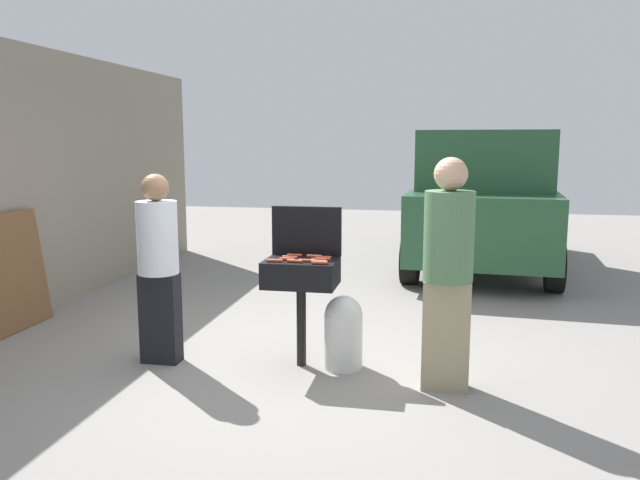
% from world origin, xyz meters
% --- Properties ---
extents(ground_plane, '(24.00, 24.00, 0.00)m').
position_xyz_m(ground_plane, '(0.00, 0.00, 0.00)').
color(ground_plane, gray).
extents(house_wall_side, '(0.24, 8.00, 2.89)m').
position_xyz_m(house_wall_side, '(-3.22, 1.00, 1.45)').
color(house_wall_side, gray).
rests_on(house_wall_side, ground).
extents(bbq_grill, '(0.60, 0.44, 0.91)m').
position_xyz_m(bbq_grill, '(0.08, -0.12, 0.77)').
color(bbq_grill, black).
rests_on(bbq_grill, ground).
extents(grill_lid_open, '(0.60, 0.05, 0.42)m').
position_xyz_m(grill_lid_open, '(0.08, 0.10, 1.12)').
color(grill_lid_open, black).
rests_on(grill_lid_open, bbq_grill).
extents(hot_dog_0, '(0.13, 0.03, 0.03)m').
position_xyz_m(hot_dog_0, '(-0.01, 0.01, 0.92)').
color(hot_dog_0, '#AD4228').
rests_on(hot_dog_0, bbq_grill).
extents(hot_dog_1, '(0.13, 0.04, 0.03)m').
position_xyz_m(hot_dog_1, '(0.06, -0.24, 0.92)').
color(hot_dog_1, '#B74C33').
rests_on(hot_dog_1, bbq_grill).
extents(hot_dog_2, '(0.13, 0.03, 0.03)m').
position_xyz_m(hot_dog_2, '(-0.03, -0.17, 0.92)').
color(hot_dog_2, '#AD4228').
rests_on(hot_dog_2, bbq_grill).
extents(hot_dog_3, '(0.13, 0.03, 0.03)m').
position_xyz_m(hot_dog_3, '(0.25, -0.04, 0.92)').
color(hot_dog_3, '#AD4228').
rests_on(hot_dog_3, bbq_grill).
extents(hot_dog_4, '(0.13, 0.04, 0.03)m').
position_xyz_m(hot_dog_4, '(0.23, -0.14, 0.92)').
color(hot_dog_4, '#B74C33').
rests_on(hot_dog_4, bbq_grill).
extents(hot_dog_5, '(0.13, 0.04, 0.03)m').
position_xyz_m(hot_dog_5, '(-0.02, -0.09, 0.92)').
color(hot_dog_5, '#C6593D').
rests_on(hot_dog_5, bbq_grill).
extents(hot_dog_6, '(0.13, 0.03, 0.03)m').
position_xyz_m(hot_dog_6, '(0.27, -0.28, 0.92)').
color(hot_dog_6, '#AD4228').
rests_on(hot_dog_6, bbq_grill).
extents(hot_dog_7, '(0.13, 0.04, 0.03)m').
position_xyz_m(hot_dog_7, '(0.26, -0.23, 0.92)').
color(hot_dog_7, '#C6593D').
rests_on(hot_dog_7, bbq_grill).
extents(hot_dog_8, '(0.13, 0.03, 0.03)m').
position_xyz_m(hot_dog_8, '(0.14, -0.20, 0.92)').
color(hot_dog_8, '#B74C33').
rests_on(hot_dog_8, bbq_grill).
extents(hot_dog_9, '(0.13, 0.04, 0.03)m').
position_xyz_m(hot_dog_9, '(-0.11, -0.25, 0.92)').
color(hot_dog_9, '#C6593D').
rests_on(hot_dog_9, bbq_grill).
extents(hot_dog_10, '(0.13, 0.04, 0.03)m').
position_xyz_m(hot_dog_10, '(0.26, -0.11, 0.92)').
color(hot_dog_10, '#AD4228').
rests_on(hot_dog_10, bbq_grill).
extents(hot_dog_11, '(0.13, 0.04, 0.03)m').
position_xyz_m(hot_dog_11, '(0.17, 0.00, 0.92)').
color(hot_dog_11, '#C6593D').
rests_on(hot_dog_11, bbq_grill).
extents(propane_tank, '(0.32, 0.32, 0.62)m').
position_xyz_m(propane_tank, '(0.44, -0.11, 0.32)').
color(propane_tank, silver).
rests_on(propane_tank, ground).
extents(person_left, '(0.34, 0.34, 1.62)m').
position_xyz_m(person_left, '(-1.12, -0.26, 0.88)').
color(person_left, black).
rests_on(person_left, ground).
extents(person_right, '(0.37, 0.37, 1.77)m').
position_xyz_m(person_right, '(1.27, -0.40, 0.96)').
color(person_right, gray).
rests_on(person_right, ground).
extents(parked_minivan, '(2.28, 4.52, 2.02)m').
position_xyz_m(parked_minivan, '(1.83, 4.58, 1.03)').
color(parked_minivan, '#234C2D').
rests_on(parked_minivan, ground).
extents(leaning_board, '(0.17, 0.90, 1.18)m').
position_xyz_m(leaning_board, '(-2.97, 0.37, 0.59)').
color(leaning_board, brown).
rests_on(leaning_board, ground).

